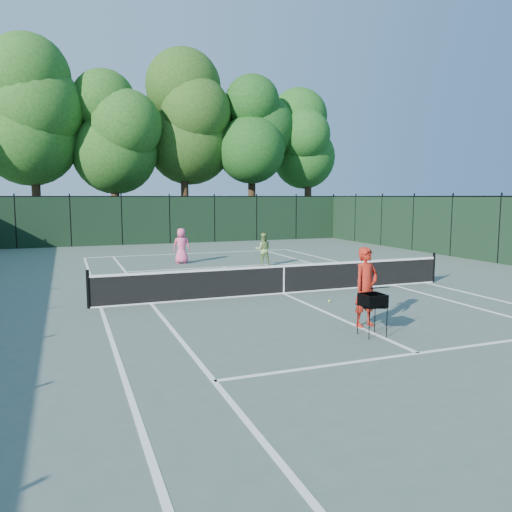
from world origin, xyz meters
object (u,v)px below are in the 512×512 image
object	(u,v)px
coach	(366,287)
loose_ball_midcourt	(330,301)
player_green	(263,250)
player_pink	(182,246)
ball_hopper	(373,301)

from	to	relation	value
coach	loose_ball_midcourt	distance (m)	2.85
player_green	loose_ball_midcourt	distance (m)	7.73
player_pink	coach	bearing A→B (deg)	117.75
player_pink	loose_ball_midcourt	distance (m)	10.04
coach	loose_ball_midcourt	world-z (taller)	coach
player_green	loose_ball_midcourt	bearing A→B (deg)	97.05
coach	ball_hopper	bearing A→B (deg)	-126.04
ball_hopper	loose_ball_midcourt	world-z (taller)	ball_hopper
player_pink	ball_hopper	xyz separation A→B (m)	(1.28, -13.18, -0.02)
player_pink	loose_ball_midcourt	size ratio (longest dim) A/B	23.65
coach	player_green	bearing A→B (deg)	68.65
player_green	player_pink	bearing A→B (deg)	-20.06
player_green	loose_ball_midcourt	xyz separation A→B (m)	(-0.98, -7.64, -0.69)
player_green	ball_hopper	xyz separation A→B (m)	(-1.84, -11.04, 0.05)
coach	player_pink	distance (m)	12.54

